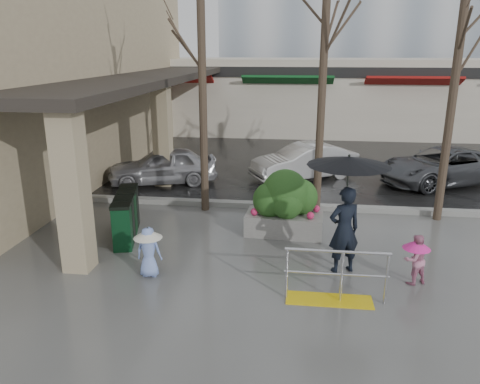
% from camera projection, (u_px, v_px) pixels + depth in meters
% --- Properties ---
extents(ground, '(120.00, 120.00, 0.00)m').
position_uv_depth(ground, '(264.00, 268.00, 10.02)').
color(ground, '#51514F').
rests_on(ground, ground).
extents(street_asphalt, '(120.00, 36.00, 0.01)m').
position_uv_depth(street_asphalt, '(289.00, 120.00, 30.89)').
color(street_asphalt, black).
rests_on(street_asphalt, ground).
extents(curb, '(120.00, 0.30, 0.15)m').
position_uv_depth(curb, '(275.00, 205.00, 13.79)').
color(curb, gray).
rests_on(curb, ground).
extents(near_building, '(6.00, 18.00, 8.00)m').
position_uv_depth(near_building, '(42.00, 63.00, 17.51)').
color(near_building, tan).
rests_on(near_building, ground).
extents(canopy_slab, '(2.80, 18.00, 0.25)m').
position_uv_depth(canopy_slab, '(152.00, 74.00, 17.12)').
color(canopy_slab, '#2D2823').
rests_on(canopy_slab, pillar_front).
extents(pillar_front, '(0.55, 0.55, 3.50)m').
position_uv_depth(pillar_front, '(72.00, 190.00, 9.50)').
color(pillar_front, tan).
rests_on(pillar_front, ground).
extents(pillar_back, '(0.55, 0.55, 3.50)m').
position_uv_depth(pillar_back, '(162.00, 135.00, 15.66)').
color(pillar_back, tan).
rests_on(pillar_back, ground).
extents(storefront_row, '(34.00, 6.74, 4.00)m').
position_uv_depth(storefront_row, '(324.00, 95.00, 26.24)').
color(storefront_row, beige).
rests_on(storefront_row, ground).
extents(handrail, '(1.90, 0.50, 1.03)m').
position_uv_depth(handrail, '(333.00, 282.00, 8.61)').
color(handrail, yellow).
rests_on(handrail, ground).
extents(tree_west, '(3.20, 3.20, 6.80)m').
position_uv_depth(tree_west, '(201.00, 25.00, 12.19)').
color(tree_west, '#382B21').
rests_on(tree_west, ground).
extents(tree_midwest, '(3.20, 3.20, 7.00)m').
position_uv_depth(tree_midwest, '(326.00, 18.00, 11.76)').
color(tree_midwest, '#382B21').
rests_on(tree_midwest, ground).
extents(tree_mideast, '(3.20, 3.20, 6.50)m').
position_uv_depth(tree_mideast, '(461.00, 33.00, 11.48)').
color(tree_mideast, '#382B21').
rests_on(tree_mideast, ground).
extents(woman, '(1.66, 1.66, 2.52)m').
position_uv_depth(woman, '(346.00, 198.00, 9.42)').
color(woman, black).
rests_on(woman, ground).
extents(child_pink, '(0.62, 0.56, 1.03)m').
position_uv_depth(child_pink, '(415.00, 256.00, 9.21)').
color(child_pink, pink).
rests_on(child_pink, ground).
extents(child_blue, '(0.59, 0.59, 1.07)m').
position_uv_depth(child_blue, '(149.00, 247.00, 9.50)').
color(child_blue, '#7F9BE3').
rests_on(child_blue, ground).
extents(planter, '(1.97, 1.14, 1.67)m').
position_uv_depth(planter, '(285.00, 203.00, 11.68)').
color(planter, gray).
rests_on(planter, ground).
extents(news_boxes, '(0.89, 2.03, 1.11)m').
position_uv_depth(news_boxes, '(126.00, 216.00, 11.54)').
color(news_boxes, '#0D3C1E').
rests_on(news_boxes, ground).
extents(car_a, '(3.98, 2.54, 1.26)m').
position_uv_depth(car_a, '(163.00, 166.00, 16.17)').
color(car_a, '#ABAAAF').
rests_on(car_a, ground).
extents(car_b, '(3.99, 3.04, 1.26)m').
position_uv_depth(car_b, '(304.00, 162.00, 16.78)').
color(car_b, silver).
rests_on(car_b, ground).
extents(car_c, '(4.99, 3.78, 1.26)m').
position_uv_depth(car_c, '(443.00, 166.00, 16.12)').
color(car_c, '#525559').
rests_on(car_c, ground).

